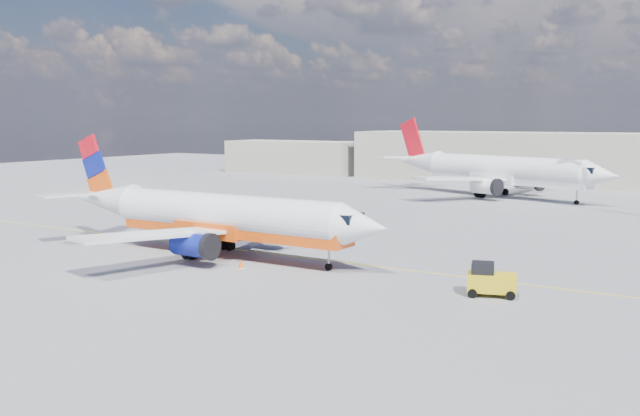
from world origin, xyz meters
The scene contains 8 objects.
ground centered at (0.00, 0.00, 0.00)m, with size 240.00×240.00×0.00m, color slate.
taxi_line centered at (0.00, 3.00, 0.01)m, with size 70.00×0.15×0.01m, color yellow.
terminal_main centered at (5.00, 75.00, 4.00)m, with size 70.00×14.00×8.00m, color beige.
terminal_annex centered at (-45.00, 72.00, 3.00)m, with size 26.00×10.00×6.00m, color beige.
main_jet centered at (-3.99, 0.28, 2.98)m, with size 29.49×23.34×8.94m.
second_jet centered at (0.99, 50.92, 3.45)m, with size 34.06×25.86×10.34m.
gse_tug centered at (17.24, -0.91, 0.92)m, with size 3.05×2.40×1.94m.
traffic_cone centered at (0.35, -2.45, 0.29)m, with size 0.43×0.43×0.60m.
Camera 1 is at (30.02, -40.07, 10.09)m, focal length 40.00 mm.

